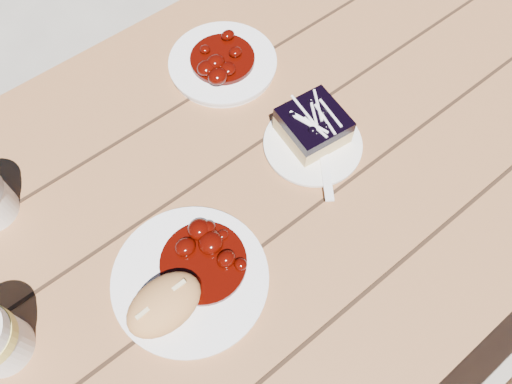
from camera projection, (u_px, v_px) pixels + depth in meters
ground at (236, 325)px, 1.49m from camera, size 60.00×60.00×0.00m
picnic_table at (225, 255)px, 0.97m from camera, size 2.00×1.55×0.75m
main_plate at (191, 279)px, 0.77m from camera, size 0.24×0.24×0.02m
goulash_stew at (203, 259)px, 0.76m from camera, size 0.14×0.14×0.04m
bread_roll at (164, 304)px, 0.72m from camera, size 0.12×0.08×0.06m
dessert_plate at (313, 144)px, 0.89m from camera, size 0.17×0.17×0.01m
blueberry_cake at (313, 125)px, 0.87m from camera, size 0.11×0.11×0.06m
fork_dessert at (326, 169)px, 0.86m from camera, size 0.11×0.14×0.00m
second_plate at (223, 64)px, 0.98m from camera, size 0.21×0.21×0.02m
second_stew at (222, 53)px, 0.95m from camera, size 0.13×0.13×0.04m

